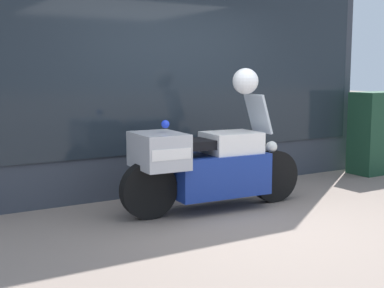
{
  "coord_description": "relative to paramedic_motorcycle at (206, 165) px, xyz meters",
  "views": [
    {
      "loc": [
        -3.32,
        -4.23,
        1.59
      ],
      "look_at": [
        -0.0,
        1.28,
        0.7
      ],
      "focal_mm": 50.0,
      "sensor_mm": 36.0,
      "label": 1
    }
  ],
  "objects": [
    {
      "name": "ground_plane",
      "position": [
        0.11,
        -0.79,
        -0.53
      ],
      "size": [
        60.0,
        60.0,
        0.0
      ],
      "primitive_type": "plane",
      "color": "gray"
    },
    {
      "name": "shop_building",
      "position": [
        -0.29,
        1.21,
        1.57
      ],
      "size": [
        6.5,
        0.55,
        4.19
      ],
      "color": "#333842",
      "rests_on": "ground"
    },
    {
      "name": "window_display",
      "position": [
        0.46,
        1.24,
        -0.05
      ],
      "size": [
        5.21,
        0.3,
        2.02
      ],
      "color": "slate",
      "rests_on": "ground"
    },
    {
      "name": "paramedic_motorcycle",
      "position": [
        0.0,
        0.0,
        0.0
      ],
      "size": [
        2.29,
        0.69,
        1.32
      ],
      "rotation": [
        0.0,
        0.0,
        -0.06
      ],
      "color": "black",
      "rests_on": "ground"
    },
    {
      "name": "utility_cabinet",
      "position": [
        3.56,
        0.56,
        0.1
      ],
      "size": [
        0.93,
        0.47,
        1.26
      ],
      "primitive_type": "cube",
      "color": "#193D28",
      "rests_on": "ground"
    },
    {
      "name": "white_helmet",
      "position": [
        0.52,
        -0.03,
        0.94
      ],
      "size": [
        0.3,
        0.3,
        0.3
      ],
      "primitive_type": "sphere",
      "color": "white",
      "rests_on": "paramedic_motorcycle"
    }
  ]
}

